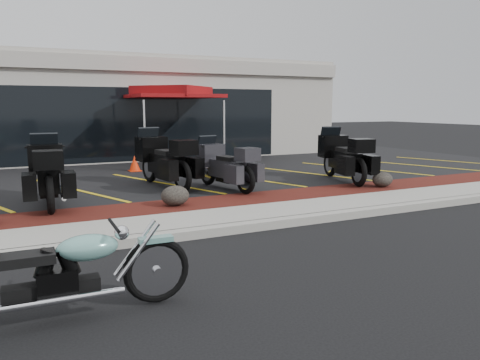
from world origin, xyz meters
TOP-DOWN VIEW (x-y plane):
  - ground at (0.00, 0.00)m, footprint 90.00×90.00m
  - curb at (0.00, 0.90)m, footprint 24.00×0.25m
  - sidewalk at (0.00, 1.60)m, footprint 24.00×1.20m
  - mulch_bed at (0.00, 2.80)m, footprint 24.00×1.20m
  - upper_lot at (0.00, 8.20)m, footprint 26.00×9.60m
  - dealership_building at (0.00, 14.47)m, footprint 18.00×8.16m
  - boulder_mid at (-0.59, 2.74)m, footprint 0.58×0.48m
  - boulder_right at (4.75, 2.64)m, footprint 0.53×0.44m
  - hero_cruiser at (-2.12, -1.37)m, footprint 2.76×0.74m
  - touring_black_front at (-2.85, 4.81)m, footprint 1.00×2.48m
  - touring_black_mid at (-0.26, 5.91)m, footprint 1.37×2.63m
  - touring_grey at (0.96, 4.84)m, footprint 1.24×2.30m
  - touring_black_rear at (4.66, 4.68)m, footprint 1.48×2.61m
  - traffic_cone at (-0.13, 8.24)m, footprint 0.45×0.45m
  - popup_canopy at (1.50, 9.39)m, footprint 3.69×3.69m

SIDE VIEW (x-z plane):
  - ground at x=0.00m, z-range 0.00..0.00m
  - curb at x=0.00m, z-range 0.00..0.15m
  - sidewalk at x=0.00m, z-range 0.00..0.15m
  - upper_lot at x=0.00m, z-range 0.00..0.15m
  - mulch_bed at x=0.00m, z-range 0.00..0.16m
  - boulder_right at x=4.75m, z-range 0.16..0.53m
  - boulder_mid at x=-0.59m, z-range 0.16..0.57m
  - traffic_cone at x=-0.13m, z-range 0.15..0.63m
  - hero_cruiser at x=-2.12m, z-range 0.00..0.97m
  - touring_grey at x=0.96m, z-range 0.15..1.42m
  - touring_black_front at x=-2.85m, z-range 0.15..1.58m
  - touring_black_rear at x=4.66m, z-range 0.15..1.58m
  - touring_black_mid at x=-0.26m, z-range 0.15..1.60m
  - dealership_building at x=0.00m, z-range 0.01..4.01m
  - popup_canopy at x=1.50m, z-range 1.23..3.89m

